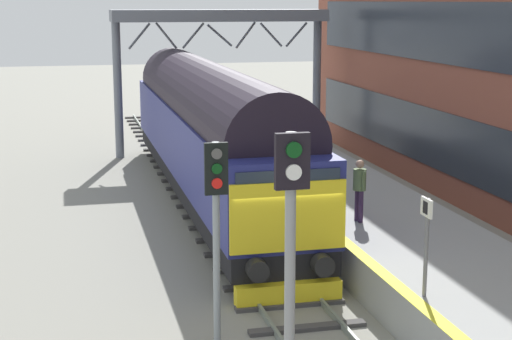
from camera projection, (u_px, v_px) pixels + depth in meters
name	position (u px, v px, depth m)	size (l,w,h in m)	color
ground_plane	(275.00, 287.00, 19.39)	(140.00, 140.00, 0.00)	gray
track_main	(275.00, 285.00, 19.38)	(2.50, 60.00, 0.15)	slate
station_platform	(416.00, 256.00, 20.10)	(4.00, 44.00, 1.01)	#959896
diesel_locomotive	(209.00, 129.00, 27.16)	(2.74, 20.06, 4.68)	black
signal_post_mid	(290.00, 284.00, 10.40)	(0.44, 0.22, 5.10)	gray
signal_post_far	(216.00, 218.00, 15.36)	(0.44, 0.22, 4.12)	gray
platform_number_sign	(426.00, 232.00, 15.68)	(0.10, 0.44, 1.97)	slate
waiting_passenger	(359.00, 185.00, 21.15)	(0.38, 0.51, 1.64)	#372441
overhead_footbridge	(220.00, 26.00, 35.20)	(9.30, 2.00, 6.31)	slate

